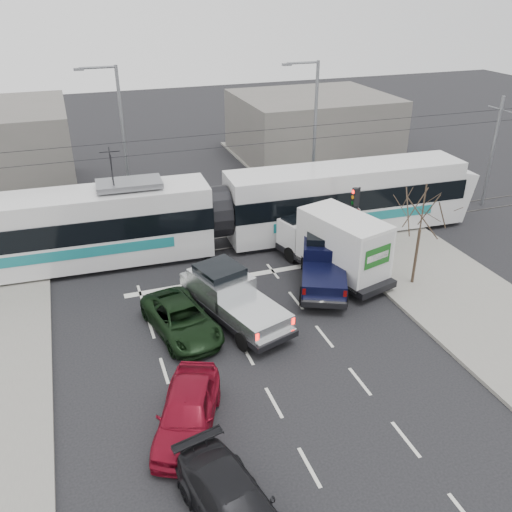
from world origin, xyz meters
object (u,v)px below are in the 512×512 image
object	(u,v)px
street_lamp_near	(312,126)
street_lamp_far	(120,134)
silver_pickup	(230,295)
red_car	(187,411)
tram	(217,213)
green_car	(182,319)
bare_tree	(422,212)
traffic_signal	(356,206)
navy_pickup	(324,262)
dark_car	(235,507)
box_truck	(335,244)

from	to	relation	value
street_lamp_near	street_lamp_far	size ratio (longest dim) A/B	1.00
silver_pickup	red_car	world-z (taller)	silver_pickup
red_car	tram	bearing A→B (deg)	92.80
green_car	bare_tree	bearing A→B (deg)	-9.57
traffic_signal	silver_pickup	world-z (taller)	traffic_signal
bare_tree	red_car	bearing A→B (deg)	-155.16
street_lamp_far	street_lamp_near	bearing A→B (deg)	-9.87
street_lamp_near	navy_pickup	size ratio (longest dim) A/B	1.55
green_car	red_car	size ratio (longest dim) A/B	1.06
silver_pickup	dark_car	world-z (taller)	silver_pickup
bare_tree	navy_pickup	world-z (taller)	bare_tree
green_car	silver_pickup	bearing A→B (deg)	1.16
traffic_signal	box_truck	xyz separation A→B (m)	(-1.98, -1.69, -1.12)
silver_pickup	navy_pickup	size ratio (longest dim) A/B	1.09
bare_tree	silver_pickup	xyz separation A→B (m)	(-9.14, 0.22, -2.71)
green_car	red_car	distance (m)	5.57
box_truck	street_lamp_far	bearing A→B (deg)	112.45
navy_pickup	green_car	distance (m)	7.62
street_lamp_far	traffic_signal	bearing A→B (deg)	-41.72
street_lamp_far	navy_pickup	xyz separation A→B (m)	(7.76, -11.90, -3.97)
red_car	dark_car	distance (m)	3.87
bare_tree	red_car	world-z (taller)	bare_tree
silver_pickup	green_car	size ratio (longest dim) A/B	1.33
box_truck	green_car	bearing A→B (deg)	-178.12
street_lamp_far	dark_car	distance (m)	23.51
street_lamp_near	street_lamp_far	distance (m)	11.67
street_lamp_near	box_truck	bearing A→B (deg)	-107.07
bare_tree	tram	size ratio (longest dim) A/B	0.17
red_car	green_car	bearing A→B (deg)	102.37
bare_tree	silver_pickup	size ratio (longest dim) A/B	0.79
street_lamp_far	dark_car	bearing A→B (deg)	-90.51
silver_pickup	green_car	world-z (taller)	silver_pickup
silver_pickup	bare_tree	bearing A→B (deg)	-18.97
street_lamp_far	dark_car	xyz separation A→B (m)	(-0.20, -23.09, -4.44)
navy_pickup	red_car	world-z (taller)	navy_pickup
red_car	box_truck	bearing A→B (deg)	63.61
dark_car	traffic_signal	bearing A→B (deg)	38.75
bare_tree	street_lamp_near	size ratio (longest dim) A/B	0.56
street_lamp_near	box_truck	size ratio (longest dim) A/B	1.30
bare_tree	green_car	xyz separation A→B (m)	(-11.40, -0.26, -3.14)
street_lamp_far	silver_pickup	xyz separation A→B (m)	(2.65, -13.28, -4.03)
tram	silver_pickup	world-z (taller)	tram
silver_pickup	street_lamp_near	bearing A→B (deg)	34.28
box_truck	dark_car	size ratio (longest dim) A/B	1.49
green_car	dark_car	size ratio (longest dim) A/B	1.02
red_car	street_lamp_far	bearing A→B (deg)	110.89
street_lamp_near	box_truck	world-z (taller)	street_lamp_near
traffic_signal	street_lamp_far	distance (m)	14.47
green_car	dark_car	xyz separation A→B (m)	(-0.59, -9.33, 0.02)
street_lamp_near	red_car	xyz separation A→B (m)	(-12.11, -17.24, -4.35)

